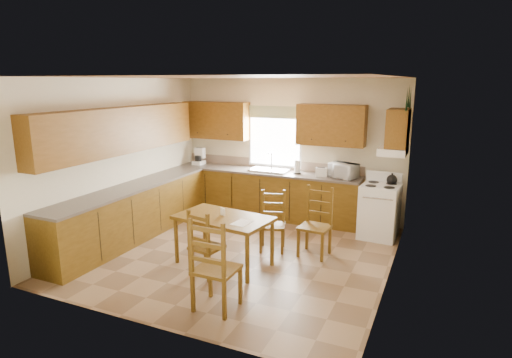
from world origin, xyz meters
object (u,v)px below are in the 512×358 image
at_px(chair_far_left, 272,222).
at_px(chair_far_right, 315,223).
at_px(stove, 379,212).
at_px(dining_table, 224,240).
at_px(microwave, 343,171).
at_px(chair_near_left, 216,263).
at_px(chair_near_right, 207,243).

relative_size(chair_far_left, chair_far_right, 0.90).
height_order(stove, chair_far_left, chair_far_left).
height_order(stove, dining_table, stove).
relative_size(microwave, chair_far_left, 0.47).
distance_m(dining_table, chair_near_left, 1.27).
distance_m(chair_far_left, chair_far_right, 0.68).
distance_m(dining_table, chair_far_left, 0.92).
relative_size(dining_table, chair_far_left, 1.45).
bearing_deg(chair_far_right, microwave, 91.59).
xyz_separation_m(stove, chair_far_right, (-0.79, -1.23, 0.07)).
height_order(chair_near_left, chair_near_right, chair_near_left).
bearing_deg(microwave, dining_table, -96.04).
height_order(dining_table, chair_far_left, chair_far_left).
distance_m(stove, microwave, 0.99).
distance_m(microwave, chair_near_left, 3.64).
bearing_deg(microwave, chair_far_left, -94.38).
relative_size(dining_table, chair_far_right, 1.30).
distance_m(dining_table, chair_near_right, 0.43).
distance_m(stove, chair_far_left, 1.95).
bearing_deg(stove, microwave, 159.94).
distance_m(chair_near_right, chair_far_right, 1.73).
height_order(microwave, chair_near_left, microwave).
distance_m(chair_near_left, chair_near_right, 0.93).
relative_size(stove, chair_far_left, 0.96).
relative_size(chair_near_right, chair_far_right, 0.90).
relative_size(stove, microwave, 2.03).
bearing_deg(chair_near_left, stove, -112.55).
height_order(stove, chair_near_left, chair_near_left).
bearing_deg(dining_table, chair_far_left, 68.37).
bearing_deg(microwave, chair_far_right, -72.10).
bearing_deg(stove, dining_table, -128.71).
xyz_separation_m(microwave, chair_far_right, (-0.06, -1.55, -0.53)).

